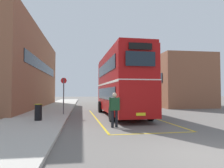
{
  "coord_description": "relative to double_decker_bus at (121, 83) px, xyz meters",
  "views": [
    {
      "loc": [
        -3.56,
        -5.39,
        1.8
      ],
      "look_at": [
        -0.81,
        13.7,
        2.57
      ],
      "focal_mm": 33.35,
      "sensor_mm": 36.0,
      "label": 1
    }
  ],
  "objects": [
    {
      "name": "ground_plane",
      "position": [
        0.62,
        4.14,
        -2.51
      ],
      "size": [
        135.6,
        135.6,
        0.0
      ],
      "primitive_type": "plane",
      "color": "#66605B"
    },
    {
      "name": "sidewalk_left",
      "position": [
        -5.88,
        6.54,
        -2.44
      ],
      "size": [
        4.0,
        57.6,
        0.14
      ],
      "primitive_type": "cube",
      "color": "#B2ADA3",
      "rests_on": "ground"
    },
    {
      "name": "brick_building_left",
      "position": [
        -10.67,
        9.69,
        1.8
      ],
      "size": [
        6.45,
        22.04,
        8.63
      ],
      "color": "brown",
      "rests_on": "ground"
    },
    {
      "name": "depot_building_right",
      "position": [
        9.19,
        11.52,
        0.64
      ],
      "size": [
        6.2,
        12.32,
        6.3
      ],
      "color": "brown",
      "rests_on": "ground"
    },
    {
      "name": "double_decker_bus",
      "position": [
        0.0,
        0.0,
        0.0
      ],
      "size": [
        2.97,
        9.89,
        4.75
      ],
      "color": "black",
      "rests_on": "ground"
    },
    {
      "name": "single_deck_bus",
      "position": [
        3.28,
        15.35,
        -0.87
      ],
      "size": [
        3.48,
        8.74,
        3.02
      ],
      "color": "black",
      "rests_on": "ground"
    },
    {
      "name": "pedestrian_boarding",
      "position": [
        -1.28,
        -5.07,
        -1.47
      ],
      "size": [
        0.57,
        0.36,
        1.78
      ],
      "color": "black",
      "rests_on": "ground"
    },
    {
      "name": "litter_bin",
      "position": [
        -5.49,
        -2.85,
        -1.89
      ],
      "size": [
        0.45,
        0.45,
        0.97
      ],
      "color": "black",
      "rests_on": "sidewalk_left"
    },
    {
      "name": "bus_stop_sign",
      "position": [
        -4.33,
        0.53,
        -0.71
      ],
      "size": [
        0.44,
        0.08,
        2.77
      ],
      "color": "#4C4C51",
      "rests_on": "sidewalk_left"
    },
    {
      "name": "bay_marking_yellow",
      "position": [
        0.03,
        -1.85,
        -2.51
      ],
      "size": [
        4.49,
        11.95,
        0.01
      ],
      "color": "gold",
      "rests_on": "ground"
    }
  ]
}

